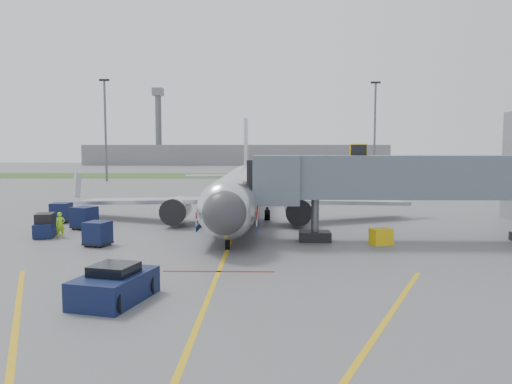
{
  "coord_description": "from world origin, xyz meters",
  "views": [
    {
      "loc": [
        2.6,
        -30.21,
        6.59
      ],
      "look_at": [
        1.72,
        8.53,
        3.2
      ],
      "focal_mm": 35.0,
      "sensor_mm": 36.0,
      "label": 1
    }
  ],
  "objects_px": {
    "baggage_tug": "(45,226)",
    "ramp_worker": "(60,225)",
    "airliner": "(239,192)",
    "pushback_tug": "(114,286)",
    "belt_loader": "(210,216)"
  },
  "relations": [
    {
      "from": "baggage_tug",
      "to": "ramp_worker",
      "type": "bearing_deg",
      "value": -11.78
    },
    {
      "from": "airliner",
      "to": "ramp_worker",
      "type": "relative_size",
      "value": 18.92
    },
    {
      "from": "baggage_tug",
      "to": "airliner",
      "type": "bearing_deg",
      "value": 32.52
    },
    {
      "from": "pushback_tug",
      "to": "ramp_worker",
      "type": "height_order",
      "value": "ramp_worker"
    },
    {
      "from": "airliner",
      "to": "belt_loader",
      "type": "bearing_deg",
      "value": -146.39
    },
    {
      "from": "airliner",
      "to": "pushback_tug",
      "type": "relative_size",
      "value": 8.18
    },
    {
      "from": "ramp_worker",
      "to": "pushback_tug",
      "type": "bearing_deg",
      "value": -100.81
    },
    {
      "from": "pushback_tug",
      "to": "baggage_tug",
      "type": "relative_size",
      "value": 1.59
    },
    {
      "from": "airliner",
      "to": "baggage_tug",
      "type": "relative_size",
      "value": 12.99
    },
    {
      "from": "pushback_tug",
      "to": "baggage_tug",
      "type": "distance_m",
      "value": 18.51
    },
    {
      "from": "baggage_tug",
      "to": "ramp_worker",
      "type": "xyz_separation_m",
      "value": [
        1.26,
        -0.26,
        0.16
      ]
    },
    {
      "from": "belt_loader",
      "to": "ramp_worker",
      "type": "relative_size",
      "value": 2.57
    },
    {
      "from": "airliner",
      "to": "belt_loader",
      "type": "xyz_separation_m",
      "value": [
        -2.5,
        -1.66,
        -2.06
      ]
    },
    {
      "from": "airliner",
      "to": "ramp_worker",
      "type": "bearing_deg",
      "value": -144.21
    },
    {
      "from": "pushback_tug",
      "to": "belt_loader",
      "type": "height_order",
      "value": "belt_loader"
    }
  ]
}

